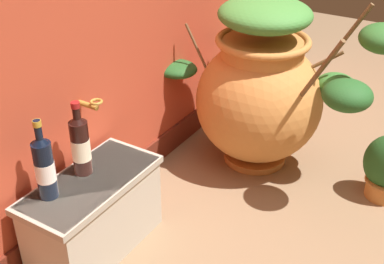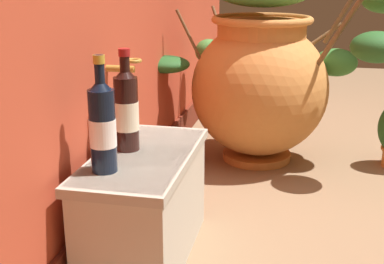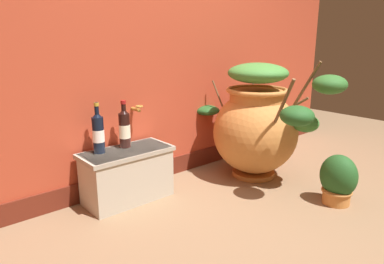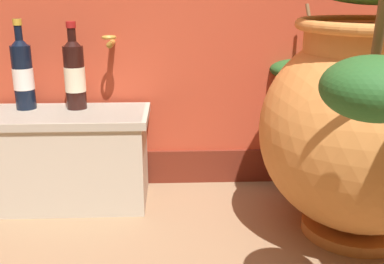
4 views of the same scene
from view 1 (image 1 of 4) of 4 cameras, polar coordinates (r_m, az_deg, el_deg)
terracotta_urn at (r=2.75m, az=7.89°, el=4.80°), size 0.75×1.25×0.97m
stone_ledge at (r=2.28m, az=-10.90°, el=-8.85°), size 0.63×0.30×0.37m
wine_bottle_left at (r=2.05m, az=-16.20°, el=-3.62°), size 0.08×0.08×0.34m
wine_bottle_middle at (r=2.16m, az=-12.39°, el=-1.25°), size 0.08×0.08×0.33m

